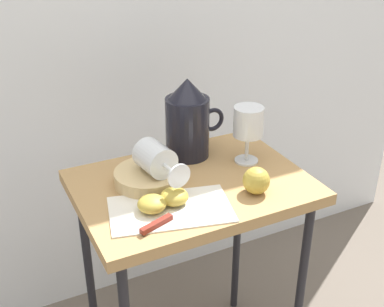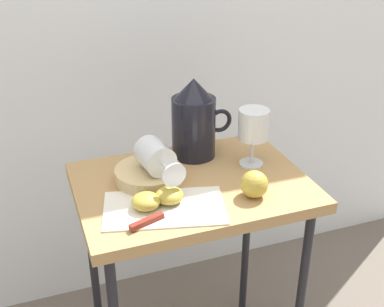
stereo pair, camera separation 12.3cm
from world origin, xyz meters
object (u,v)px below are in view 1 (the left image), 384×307
apple_half_left (152,204)px  basket_tray (148,177)px  knife (171,217)px  pitcher (188,125)px  table (192,205)px  wine_glass_upright (248,125)px  apple_half_right (174,197)px  wine_glass_tipped_near (156,159)px  apple_whole (256,181)px

apple_half_left → basket_tray: bearing=72.0°
basket_tray → knife: (-0.01, -0.17, -0.01)m
basket_tray → pitcher: size_ratio=0.76×
table → wine_glass_upright: size_ratio=4.23×
knife → apple_half_left: bearing=118.5°
pitcher → wine_glass_upright: (0.13, -0.10, 0.02)m
apple_half_right → knife: size_ratio=0.28×
basket_tray → wine_glass_upright: size_ratio=1.08×
basket_tray → apple_half_left: (-0.04, -0.12, 0.00)m
basket_tray → pitcher: (0.16, 0.10, 0.07)m
wine_glass_tipped_near → apple_half_left: (-0.06, -0.11, -0.05)m
apple_whole → knife: (-0.23, -0.02, -0.02)m
basket_tray → pitcher: bearing=31.7°
pitcher → apple_half_right: pitcher is taller
knife → basket_tray: bearing=85.0°
pitcher → apple_half_left: size_ratio=3.35×
wine_glass_upright → apple_half_left: (-0.32, -0.12, -0.09)m
wine_glass_upright → apple_half_right: (-0.26, -0.11, -0.09)m
table → pitcher: bearing=68.2°
apple_half_right → knife: apple_half_right is taller
basket_tray → apple_whole: bearing=-35.7°
apple_whole → apple_half_right: bearing=169.3°
apple_half_left → table: bearing=30.3°
table → knife: knife is taller
wine_glass_tipped_near → pitcher: bearing=39.1°
apple_half_right → apple_whole: bearing=-10.7°
pitcher → knife: (-0.17, -0.27, -0.08)m
wine_glass_upright → apple_half_right: bearing=-157.3°
table → wine_glass_tipped_near: 0.17m
apple_half_right → basket_tray: bearing=98.4°
wine_glass_upright → apple_whole: (-0.07, -0.15, -0.08)m
wine_glass_tipped_near → apple_whole: bearing=-34.2°
basket_tray → knife: size_ratio=0.72×
wine_glass_upright → wine_glass_tipped_near: size_ratio=0.97×
basket_tray → apple_whole: 0.27m
wine_glass_tipped_near → apple_half_right: wine_glass_tipped_near is taller
table → apple_whole: bearing=-44.7°
table → knife: 0.19m
table → apple_half_left: apple_half_left is taller
wine_glass_tipped_near → apple_whole: 0.25m
basket_tray → knife: basket_tray is taller
table → apple_half_right: (-0.08, -0.08, 0.09)m
wine_glass_upright → apple_half_left: 0.35m
apple_half_right → pitcher: bearing=57.1°
knife → apple_whole: bearing=3.8°
table → wine_glass_tipped_near: wine_glass_tipped_near is taller
table → apple_half_right: apple_half_right is taller
apple_half_left → apple_half_right: (0.06, 0.01, 0.00)m
apple_half_right → knife: (-0.03, -0.05, -0.01)m
wine_glass_upright → apple_half_left: size_ratio=2.36×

